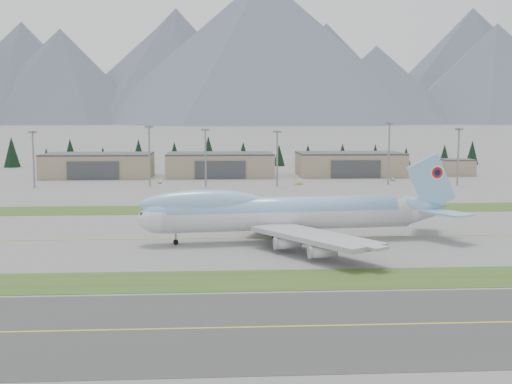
{
  "coord_description": "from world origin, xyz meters",
  "views": [
    {
      "loc": [
        -16.5,
        -142.9,
        27.42
      ],
      "look_at": [
        -6.47,
        20.66,
        8.0
      ],
      "focal_mm": 45.0,
      "sensor_mm": 36.0,
      "label": 1
    }
  ],
  "objects": [
    {
      "name": "control_shed",
      "position": [
        95.0,
        148.0,
        3.8
      ],
      "size": [
        14.0,
        12.0,
        7.6
      ],
      "color": "gray",
      "rests_on": "ground"
    },
    {
      "name": "mountain_ridge_front",
      "position": [
        91.11,
        2199.76,
        227.46
      ],
      "size": [
        4311.94,
        1282.99,
        517.84
      ],
      "color": "#50586B",
      "rests_on": "ground"
    },
    {
      "name": "floodlight_masts",
      "position": [
        -1.39,
        108.8,
        15.98
      ],
      "size": [
        170.25,
        7.01,
        24.89
      ],
      "color": "gray",
      "rests_on": "ground"
    },
    {
      "name": "conifer_belt",
      "position": [
        -17.29,
        211.07,
        6.99
      ],
      "size": [
        264.76,
        15.83,
        16.69
      ],
      "color": "black",
      "rests_on": "ground"
    },
    {
      "name": "hangar_left",
      "position": [
        -70.0,
        149.9,
        5.39
      ],
      "size": [
        48.0,
        26.6,
        10.8
      ],
      "color": "gray",
      "rests_on": "ground"
    },
    {
      "name": "taxiway_line_near",
      "position": [
        0.0,
        -62.0,
        0.0
      ],
      "size": [
        400.0,
        0.4,
        0.02
      ],
      "primitive_type": "cube",
      "color": "gold",
      "rests_on": "ground"
    },
    {
      "name": "hangar_center",
      "position": [
        -15.0,
        149.9,
        5.39
      ],
      "size": [
        48.0,
        26.6,
        10.8
      ],
      "color": "gray",
      "rests_on": "ground"
    },
    {
      "name": "service_vehicle_a",
      "position": [
        -39.93,
        120.96,
        0.0
      ],
      "size": [
        1.84,
        3.35,
        1.08
      ],
      "primitive_type": "imported",
      "rotation": [
        0.0,
        0.0,
        0.18
      ],
      "color": "silver",
      "rests_on": "ground"
    },
    {
      "name": "service_vehicle_b",
      "position": [
        16.52,
        112.31,
        0.0
      ],
      "size": [
        3.54,
        1.58,
        1.13
      ],
      "primitive_type": "imported",
      "rotation": [
        0.0,
        0.0,
        1.46
      ],
      "color": "gold",
      "rests_on": "ground"
    },
    {
      "name": "grass_strip_far",
      "position": [
        0.0,
        45.0,
        0.0
      ],
      "size": [
        400.0,
        18.0,
        0.08
      ],
      "primitive_type": "cube",
      "color": "#374F1C",
      "rests_on": "ground"
    },
    {
      "name": "grass_strip_near",
      "position": [
        0.0,
        -38.0,
        0.0
      ],
      "size": [
        400.0,
        14.0,
        0.08
      ],
      "primitive_type": "cube",
      "color": "#374F1C",
      "rests_on": "ground"
    },
    {
      "name": "mountain_ridge_rear",
      "position": [
        327.94,
        2900.0,
        257.11
      ],
      "size": [
        4453.23,
        1074.29,
        537.15
      ],
      "color": "#50586B",
      "rests_on": "ground"
    },
    {
      "name": "ground",
      "position": [
        0.0,
        0.0,
        0.0
      ],
      "size": [
        7000.0,
        7000.0,
        0.0
      ],
      "primitive_type": "plane",
      "color": "slate",
      "rests_on": "ground"
    },
    {
      "name": "service_vehicle_c",
      "position": [
        58.47,
        125.1,
        0.0
      ],
      "size": [
        2.07,
        4.16,
        1.16
      ],
      "primitive_type": "imported",
      "rotation": [
        0.0,
        0.0,
        -0.12
      ],
      "color": "silver",
      "rests_on": "ground"
    },
    {
      "name": "hangar_right",
      "position": [
        45.0,
        149.9,
        5.39
      ],
      "size": [
        48.0,
        26.6,
        10.8
      ],
      "color": "gray",
      "rests_on": "ground"
    },
    {
      "name": "boeing_747_freighter",
      "position": [
        -1.75,
        -4.24,
        6.31
      ],
      "size": [
        72.78,
        62.42,
        19.13
      ],
      "rotation": [
        0.0,
        0.0,
        0.1
      ],
      "color": "silver",
      "rests_on": "ground"
    },
    {
      "name": "asphalt_taxiway",
      "position": [
        0.0,
        -62.0,
        0.0
      ],
      "size": [
        400.0,
        32.0,
        0.04
      ],
      "primitive_type": "cube",
      "color": "#363636",
      "rests_on": "ground"
    },
    {
      "name": "taxiway_line_main",
      "position": [
        0.0,
        0.0,
        0.0
      ],
      "size": [
        400.0,
        0.4,
        0.02
      ],
      "primitive_type": "cube",
      "color": "gold",
      "rests_on": "ground"
    }
  ]
}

